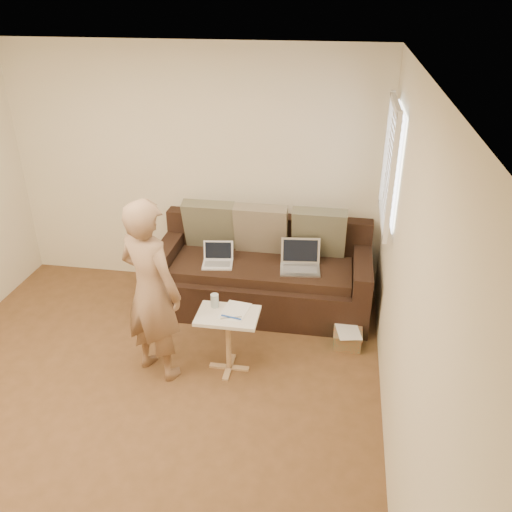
% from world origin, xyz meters
% --- Properties ---
extents(floor, '(4.50, 4.50, 0.00)m').
position_xyz_m(floor, '(0.00, 0.00, 0.00)').
color(floor, brown).
rests_on(floor, ground).
extents(ceiling, '(4.50, 4.50, 0.00)m').
position_xyz_m(ceiling, '(0.00, 0.00, 2.60)').
color(ceiling, white).
rests_on(ceiling, wall_back).
extents(wall_back, '(4.00, 0.00, 4.00)m').
position_xyz_m(wall_back, '(0.00, 2.25, 1.30)').
color(wall_back, beige).
rests_on(wall_back, ground).
extents(wall_right, '(0.00, 4.50, 4.50)m').
position_xyz_m(wall_right, '(2.00, 0.00, 1.30)').
color(wall_right, beige).
rests_on(wall_right, ground).
extents(window_blinds, '(0.12, 0.88, 1.08)m').
position_xyz_m(window_blinds, '(1.95, 1.50, 1.70)').
color(window_blinds, white).
rests_on(window_blinds, wall_right).
extents(sofa, '(2.20, 0.95, 0.85)m').
position_xyz_m(sofa, '(0.81, 1.77, 0.42)').
color(sofa, black).
rests_on(sofa, ground).
extents(pillow_left, '(0.55, 0.29, 0.57)m').
position_xyz_m(pillow_left, '(0.21, 2.02, 0.79)').
color(pillow_left, brown).
rests_on(pillow_left, sofa).
extents(pillow_mid, '(0.55, 0.27, 0.57)m').
position_xyz_m(pillow_mid, '(0.76, 1.99, 0.79)').
color(pillow_mid, '#776B55').
rests_on(pillow_mid, sofa).
extents(pillow_right, '(0.55, 0.28, 0.57)m').
position_xyz_m(pillow_right, '(1.36, 2.00, 0.79)').
color(pillow_right, brown).
rests_on(pillow_right, sofa).
extents(laptop_silver, '(0.42, 0.33, 0.26)m').
position_xyz_m(laptop_silver, '(1.20, 1.66, 0.52)').
color(laptop_silver, '#B7BABC').
rests_on(laptop_silver, sofa).
extents(laptop_white, '(0.33, 0.26, 0.22)m').
position_xyz_m(laptop_white, '(0.37, 1.63, 0.52)').
color(laptop_white, white).
rests_on(laptop_white, sofa).
extents(person, '(0.71, 0.62, 1.63)m').
position_xyz_m(person, '(0.06, 0.57, 0.82)').
color(person, '#836347').
rests_on(person, ground).
extents(side_table, '(0.52, 0.37, 0.58)m').
position_xyz_m(side_table, '(0.67, 0.69, 0.29)').
color(side_table, silver).
rests_on(side_table, ground).
extents(drinking_glass, '(0.07, 0.07, 0.12)m').
position_xyz_m(drinking_glass, '(0.54, 0.79, 0.64)').
color(drinking_glass, silver).
rests_on(drinking_glass, side_table).
extents(scissors, '(0.20, 0.14, 0.02)m').
position_xyz_m(scissors, '(0.72, 0.63, 0.58)').
color(scissors, silver).
rests_on(scissors, side_table).
extents(paper_on_table, '(0.25, 0.33, 0.00)m').
position_xyz_m(paper_on_table, '(0.72, 0.75, 0.58)').
color(paper_on_table, white).
rests_on(paper_on_table, side_table).
extents(striped_box, '(0.27, 0.27, 0.17)m').
position_xyz_m(striped_box, '(1.71, 1.20, 0.08)').
color(striped_box, '#DC4A21').
rests_on(striped_box, ground).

